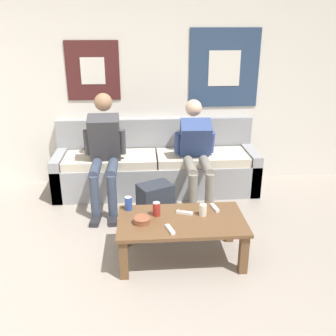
{
  "coord_description": "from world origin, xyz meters",
  "views": [
    {
      "loc": [
        -0.12,
        -2.06,
        1.95
      ],
      "look_at": [
        0.14,
        1.31,
        0.64
      ],
      "focal_mm": 40.0,
      "sensor_mm": 36.0,
      "label": 1
    }
  ],
  "objects": [
    {
      "name": "ground_plane",
      "position": [
        0.0,
        0.0,
        0.0
      ],
      "size": [
        18.0,
        18.0,
        0.0
      ],
      "primitive_type": "plane",
      "color": "gray"
    },
    {
      "name": "wall_back",
      "position": [
        0.0,
        2.59,
        1.28
      ],
      "size": [
        10.0,
        0.07,
        2.55
      ],
      "color": "silver",
      "rests_on": "ground_plane"
    },
    {
      "name": "couch",
      "position": [
        0.06,
        2.25,
        0.29
      ],
      "size": [
        2.43,
        0.69,
        0.85
      ],
      "color": "gray",
      "rests_on": "ground_plane"
    },
    {
      "name": "coffee_table",
      "position": [
        0.21,
        0.75,
        0.32
      ],
      "size": [
        1.09,
        0.6,
        0.38
      ],
      "color": "brown",
      "rests_on": "ground_plane"
    },
    {
      "name": "person_seated_adult",
      "position": [
        -0.53,
        1.9,
        0.67
      ],
      "size": [
        0.47,
        0.88,
        1.24
      ],
      "color": "#384256",
      "rests_on": "ground_plane"
    },
    {
      "name": "person_seated_teen",
      "position": [
        0.5,
        1.92,
        0.62
      ],
      "size": [
        0.47,
        1.01,
        1.13
      ],
      "color": "gray",
      "rests_on": "ground_plane"
    },
    {
      "name": "backpack",
      "position": [
        0.02,
        1.45,
        0.19
      ],
      "size": [
        0.41,
        0.37,
        0.4
      ],
      "color": "#282D38",
      "rests_on": "ground_plane"
    },
    {
      "name": "ceramic_bowl",
      "position": [
        -0.13,
        0.71,
        0.41
      ],
      "size": [
        0.15,
        0.15,
        0.06
      ],
      "color": "brown",
      "rests_on": "coffee_table"
    },
    {
      "name": "pillar_candle",
      "position": [
        0.4,
        0.81,
        0.43
      ],
      "size": [
        0.06,
        0.06,
        0.12
      ],
      "color": "silver",
      "rests_on": "coffee_table"
    },
    {
      "name": "drink_can_blue",
      "position": [
        -0.25,
        0.97,
        0.44
      ],
      "size": [
        0.07,
        0.07,
        0.12
      ],
      "color": "#28479E",
      "rests_on": "coffee_table"
    },
    {
      "name": "drink_can_red",
      "position": [
        -0.0,
        0.84,
        0.44
      ],
      "size": [
        0.07,
        0.07,
        0.12
      ],
      "color": "maroon",
      "rests_on": "coffee_table"
    },
    {
      "name": "game_controller_near_left",
      "position": [
        0.1,
        0.57,
        0.39
      ],
      "size": [
        0.07,
        0.15,
        0.03
      ],
      "color": "white",
      "rests_on": "coffee_table"
    },
    {
      "name": "game_controller_near_right",
      "position": [
        0.25,
        0.85,
        0.39
      ],
      "size": [
        0.15,
        0.08,
        0.03
      ],
      "color": "white",
      "rests_on": "coffee_table"
    },
    {
      "name": "game_controller_far_center",
      "position": [
        0.53,
        0.92,
        0.39
      ],
      "size": [
        0.06,
        0.15,
        0.03
      ],
      "color": "white",
      "rests_on": "coffee_table"
    }
  ]
}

